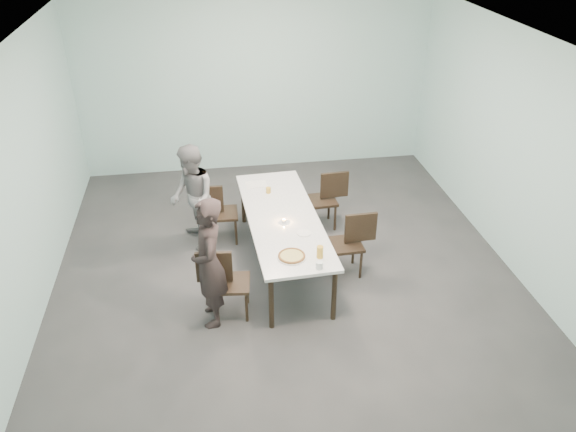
{
  "coord_description": "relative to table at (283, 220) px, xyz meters",
  "views": [
    {
      "loc": [
        -0.9,
        -5.87,
        4.44
      ],
      "look_at": [
        0.0,
        -0.09,
        1.0
      ],
      "focal_mm": 35.0,
      "sensor_mm": 36.0,
      "label": 1
    }
  ],
  "objects": [
    {
      "name": "ground",
      "position": [
        0.01,
        -0.33,
        -0.69
      ],
      "size": [
        7.0,
        7.0,
        0.0
      ],
      "primitive_type": "plane",
      "color": "#333335",
      "rests_on": "ground"
    },
    {
      "name": "room_shell",
      "position": [
        0.01,
        -0.33,
        1.33
      ],
      "size": [
        6.02,
        7.02,
        3.01
      ],
      "color": "#A8D3D3",
      "rests_on": "ground"
    },
    {
      "name": "table",
      "position": [
        0.0,
        0.0,
        0.0
      ],
      "size": [
        1.02,
        2.64,
        0.75
      ],
      "rotation": [
        0.0,
        0.0,
        0.05
      ],
      "color": "white",
      "rests_on": "ground"
    },
    {
      "name": "chair_near_left",
      "position": [
        -0.82,
        -0.89,
        -0.19
      ],
      "size": [
        0.63,
        0.47,
        0.87
      ],
      "rotation": [
        0.0,
        0.0,
        -0.12
      ],
      "color": "black",
      "rests_on": "ground"
    },
    {
      "name": "chair_far_left",
      "position": [
        -0.83,
        0.76,
        -0.19
      ],
      "size": [
        0.62,
        0.44,
        0.87
      ],
      "rotation": [
        0.0,
        0.0,
        -0.04
      ],
      "color": "black",
      "rests_on": "ground"
    },
    {
      "name": "chair_near_right",
      "position": [
        0.86,
        -0.3,
        -0.19
      ],
      "size": [
        0.62,
        0.44,
        0.87
      ],
      "rotation": [
        0.0,
        0.0,
        3.18
      ],
      "color": "black",
      "rests_on": "ground"
    },
    {
      "name": "chair_far_right",
      "position": [
        0.79,
        0.92,
        -0.19
      ],
      "size": [
        0.62,
        0.44,
        0.87
      ],
      "rotation": [
        0.0,
        0.0,
        3.2
      ],
      "color": "black",
      "rests_on": "ground"
    },
    {
      "name": "diner_near",
      "position": [
        -0.98,
        -0.98,
        0.11
      ],
      "size": [
        0.41,
        0.6,
        1.6
      ],
      "primitive_type": "imported",
      "rotation": [
        0.0,
        0.0,
        -1.53
      ],
      "color": "black",
      "rests_on": "ground"
    },
    {
      "name": "diner_far",
      "position": [
        -1.15,
        0.7,
        0.06
      ],
      "size": [
        0.71,
        0.83,
        1.5
      ],
      "primitive_type": "imported",
      "rotation": [
        0.0,
        0.0,
        -1.35
      ],
      "color": "gray",
      "rests_on": "ground"
    },
    {
      "name": "pizza",
      "position": [
        -0.03,
        -0.94,
        0.08
      ],
      "size": [
        0.34,
        0.34,
        0.04
      ],
      "color": "white",
      "rests_on": "table"
    },
    {
      "name": "side_plate",
      "position": [
        0.2,
        -0.44,
        0.06
      ],
      "size": [
        0.18,
        0.18,
        0.01
      ],
      "primitive_type": "cylinder",
      "color": "white",
      "rests_on": "table"
    },
    {
      "name": "beer_glass",
      "position": [
        0.29,
        -0.99,
        0.13
      ],
      "size": [
        0.08,
        0.08,
        0.15
      ],
      "primitive_type": "cylinder",
      "color": "gold",
      "rests_on": "table"
    },
    {
      "name": "water_tumbler",
      "position": [
        0.24,
        -1.2,
        0.1
      ],
      "size": [
        0.08,
        0.08,
        0.09
      ],
      "primitive_type": "cylinder",
      "color": "silver",
      "rests_on": "table"
    },
    {
      "name": "tealight",
      "position": [
        -0.0,
        -0.15,
        0.08
      ],
      "size": [
        0.06,
        0.06,
        0.05
      ],
      "color": "silver",
      "rests_on": "table"
    },
    {
      "name": "amber_tumbler",
      "position": [
        -0.1,
        0.68,
        0.1
      ],
      "size": [
        0.07,
        0.07,
        0.08
      ],
      "primitive_type": "cylinder",
      "color": "gold",
      "rests_on": "table"
    },
    {
      "name": "menu",
      "position": [
        -0.24,
        0.96,
        0.06
      ],
      "size": [
        0.31,
        0.23,
        0.01
      ],
      "primitive_type": "cube",
      "rotation": [
        0.0,
        0.0,
        0.05
      ],
      "color": "silver",
      "rests_on": "table"
    }
  ]
}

